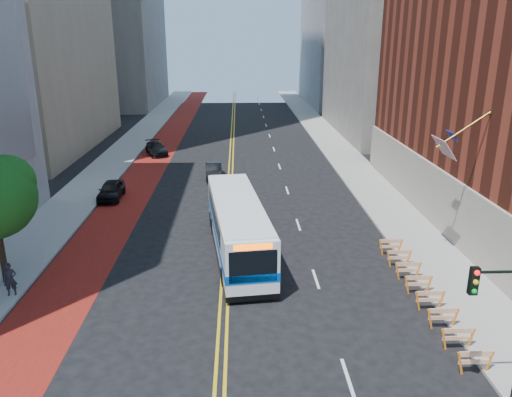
{
  "coord_description": "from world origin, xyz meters",
  "views": [
    {
      "loc": [
        0.79,
        -17.66,
        12.23
      ],
      "look_at": [
        1.7,
        8.0,
        3.87
      ],
      "focal_mm": 35.0,
      "sensor_mm": 36.0,
      "label": 1
    }
  ],
  "objects_px": {
    "traffic_signal": "(503,309)",
    "pedestrian": "(10,279)",
    "transit_bus": "(238,225)",
    "car_c": "(156,148)",
    "car_b": "(214,171)",
    "car_a": "(111,190)"
  },
  "relations": [
    {
      "from": "traffic_signal",
      "to": "transit_bus",
      "type": "xyz_separation_m",
      "value": [
        -8.74,
        13.05,
        -2.0
      ]
    },
    {
      "from": "transit_bus",
      "to": "car_b",
      "type": "xyz_separation_m",
      "value": [
        -2.17,
        16.48,
        -1.05
      ]
    },
    {
      "from": "car_b",
      "to": "car_c",
      "type": "distance_m",
      "value": 11.85
    },
    {
      "from": "transit_bus",
      "to": "car_a",
      "type": "relative_size",
      "value": 2.96
    },
    {
      "from": "traffic_signal",
      "to": "car_a",
      "type": "distance_m",
      "value": 30.41
    },
    {
      "from": "traffic_signal",
      "to": "pedestrian",
      "type": "distance_m",
      "value": 21.57
    },
    {
      "from": "traffic_signal",
      "to": "pedestrian",
      "type": "xyz_separation_m",
      "value": [
        -19.81,
        8.08,
        -2.73
      ]
    },
    {
      "from": "traffic_signal",
      "to": "pedestrian",
      "type": "height_order",
      "value": "traffic_signal"
    },
    {
      "from": "traffic_signal",
      "to": "pedestrian",
      "type": "bearing_deg",
      "value": 157.8
    },
    {
      "from": "pedestrian",
      "to": "car_a",
      "type": "bearing_deg",
      "value": 70.85
    },
    {
      "from": "car_a",
      "to": "traffic_signal",
      "type": "bearing_deg",
      "value": -52.64
    },
    {
      "from": "car_b",
      "to": "pedestrian",
      "type": "distance_m",
      "value": 23.22
    },
    {
      "from": "car_b",
      "to": "car_a",
      "type": "bearing_deg",
      "value": -148.13
    },
    {
      "from": "pedestrian",
      "to": "car_c",
      "type": "bearing_deg",
      "value": 70.77
    },
    {
      "from": "transit_bus",
      "to": "car_a",
      "type": "xyz_separation_m",
      "value": [
        -9.97,
        10.73,
        -1.02
      ]
    },
    {
      "from": "car_a",
      "to": "car_b",
      "type": "xyz_separation_m",
      "value": [
        7.8,
        5.76,
        -0.03
      ]
    },
    {
      "from": "transit_bus",
      "to": "car_c",
      "type": "relative_size",
      "value": 2.7
    },
    {
      "from": "transit_bus",
      "to": "car_c",
      "type": "bearing_deg",
      "value": 101.74
    },
    {
      "from": "car_a",
      "to": "pedestrian",
      "type": "height_order",
      "value": "pedestrian"
    },
    {
      "from": "transit_bus",
      "to": "car_c",
      "type": "xyz_separation_m",
      "value": [
        -8.84,
        26.29,
        -1.07
      ]
    },
    {
      "from": "traffic_signal",
      "to": "car_a",
      "type": "relative_size",
      "value": 1.23
    },
    {
      "from": "transit_bus",
      "to": "car_b",
      "type": "relative_size",
      "value": 3.01
    }
  ]
}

